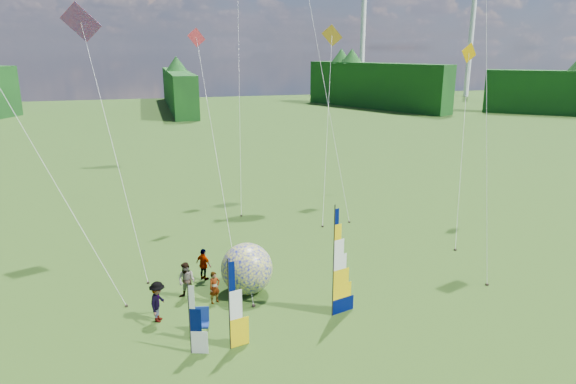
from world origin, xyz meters
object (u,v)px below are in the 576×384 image
object	(u,v)px
spectator_d	(204,264)
spectator_b	(187,281)
feather_banner_main	(333,264)
side_banner_left	(229,307)
bol_inflatable	(247,269)
kite_whale	(320,46)
side_banner_far	(190,320)
spectator_a	(215,287)
spectator_c	(158,302)
camp_chair	(201,323)

from	to	relation	value
spectator_d	spectator_b	bearing A→B (deg)	112.80
feather_banner_main	side_banner_left	size ratio (longest dim) A/B	1.35
bol_inflatable	kite_whale	xyz separation A→B (m)	(8.37, 14.01, 10.39)
side_banner_left	side_banner_far	size ratio (longest dim) A/B	1.28
spectator_a	spectator_b	world-z (taller)	spectator_b
feather_banner_main	kite_whale	bearing A→B (deg)	57.11
spectator_c	side_banner_far	bearing A→B (deg)	-138.37
spectator_a	spectator_c	distance (m)	2.79
bol_inflatable	spectator_b	bearing A→B (deg)	176.98
spectator_d	spectator_c	bearing A→B (deg)	108.32
spectator_b	kite_whale	bearing A→B (deg)	87.57
spectator_a	kite_whale	distance (m)	20.81
side_banner_far	camp_chair	distance (m)	1.58
side_banner_far	bol_inflatable	world-z (taller)	side_banner_far
side_banner_far	spectator_c	bearing A→B (deg)	129.44
spectator_c	spectator_a	bearing A→B (deg)	-48.32
bol_inflatable	camp_chair	world-z (taller)	bol_inflatable
kite_whale	spectator_c	bearing A→B (deg)	-113.67
spectator_a	spectator_c	world-z (taller)	spectator_c
side_banner_far	bol_inflatable	size ratio (longest dim) A/B	1.16
bol_inflatable	spectator_a	bearing A→B (deg)	-159.37
bol_inflatable	spectator_c	distance (m)	4.57
feather_banner_main	spectator_c	distance (m)	7.80
feather_banner_main	spectator_a	distance (m)	5.80
spectator_a	kite_whale	xyz separation A→B (m)	(10.03, 14.64, 10.87)
bol_inflatable	spectator_d	xyz separation A→B (m)	(-1.86, 2.00, -0.41)
feather_banner_main	kite_whale	world-z (taller)	kite_whale
side_banner_left	kite_whale	bearing A→B (deg)	48.38
side_banner_left	bol_inflatable	xyz separation A→B (m)	(1.60, 4.64, -0.61)
spectator_b	spectator_c	xyz separation A→B (m)	(-1.38, -1.79, 0.02)
spectator_a	feather_banner_main	bearing A→B (deg)	-53.64
side_banner_far	spectator_d	xyz separation A→B (m)	(1.27, 6.53, -0.61)
side_banner_far	camp_chair	bearing A→B (deg)	83.79
spectator_c	kite_whale	distance (m)	22.79
feather_banner_main	spectator_a	xyz separation A→B (m)	(-4.87, 2.64, -1.73)
spectator_b	spectator_c	distance (m)	2.26
bol_inflatable	kite_whale	size ratio (longest dim) A/B	0.11
side_banner_left	spectator_d	world-z (taller)	side_banner_left
spectator_c	bol_inflatable	bearing A→B (deg)	-48.58
camp_chair	kite_whale	distance (m)	23.31
side_banner_left	spectator_d	size ratio (longest dim) A/B	2.20
spectator_a	camp_chair	xyz separation A→B (m)	(-0.92, -2.70, -0.20)
side_banner_left	spectator_c	distance (m)	4.11
bol_inflatable	spectator_c	bearing A→B (deg)	-158.96
bol_inflatable	camp_chair	bearing A→B (deg)	-127.86
spectator_d	camp_chair	world-z (taller)	spectator_d
side_banner_left	spectator_a	xyz separation A→B (m)	(-0.06, 4.01, -1.08)
side_banner_far	kite_whale	distance (m)	24.08
spectator_c	camp_chair	world-z (taller)	spectator_c
side_banner_left	camp_chair	distance (m)	2.08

